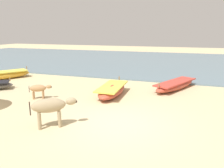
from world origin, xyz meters
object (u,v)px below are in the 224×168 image
object	(u,v)px
fishing_boat_0	(3,75)
fishing_boat_5	(112,90)
calf_near_tan	(39,89)
fishing_boat_4	(175,85)
cow_adult_dun	(50,106)

from	to	relation	value
fishing_boat_0	fishing_boat_5	bearing A→B (deg)	-65.94
fishing_boat_5	calf_near_tan	distance (m)	3.56
calf_near_tan	fishing_boat_0	bearing A→B (deg)	122.69
fishing_boat_4	fishing_boat_0	bearing A→B (deg)	-60.17
fishing_boat_0	calf_near_tan	bearing A→B (deg)	-87.13
fishing_boat_0	cow_adult_dun	xyz separation A→B (m)	(7.54, -5.60, 0.45)
fishing_boat_4	cow_adult_dun	distance (m)	7.53
fishing_boat_0	fishing_boat_4	world-z (taller)	fishing_boat_0
fishing_boat_5	cow_adult_dun	distance (m)	4.34
fishing_boat_4	calf_near_tan	distance (m)	7.28
calf_near_tan	fishing_boat_5	bearing A→B (deg)	1.34
fishing_boat_4	cow_adult_dun	world-z (taller)	cow_adult_dun
fishing_boat_0	fishing_boat_4	size ratio (longest dim) A/B	0.93
fishing_boat_4	calf_near_tan	size ratio (longest dim) A/B	3.71
cow_adult_dun	fishing_boat_0	bearing A→B (deg)	107.74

